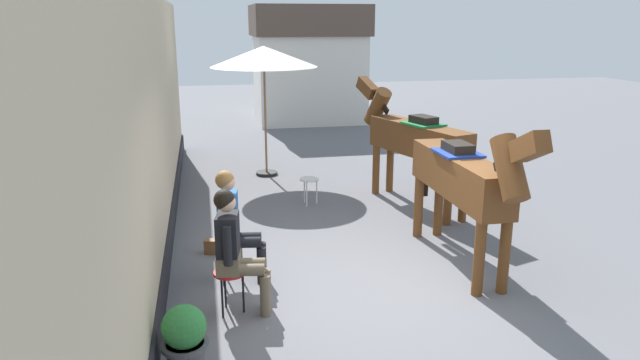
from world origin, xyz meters
TOP-DOWN VIEW (x-y plane):
  - ground_plane at (0.00, 3.00)m, footprint 40.00×40.00m
  - pub_facade_wall at (-2.55, 1.50)m, footprint 0.34×14.00m
  - distant_cottage at (1.40, 11.95)m, footprint 3.40×2.60m
  - seated_visitor_near at (-1.60, -0.19)m, footprint 0.61×0.48m
  - seated_visitor_far at (-1.56, 0.59)m, footprint 0.61×0.49m
  - saddled_horse_near at (1.30, 0.53)m, footprint 0.50×3.00m
  - saddled_horse_far at (1.58, 3.09)m, footprint 1.19×2.89m
  - flower_planter_near at (-2.11, -1.21)m, footprint 0.43×0.43m
  - cafe_parasol at (-0.64, 5.58)m, footprint 2.10×2.10m
  - spare_stool_white at (-0.14, 3.44)m, footprint 0.32×0.32m
  - satchel_bag at (-1.79, 1.52)m, footprint 0.30×0.19m

SIDE VIEW (x-z plane):
  - ground_plane at x=0.00m, z-range 0.00..0.00m
  - satchel_bag at x=-1.79m, z-range 0.00..0.20m
  - flower_planter_near at x=-2.11m, z-range 0.01..0.65m
  - spare_stool_white at x=-0.14m, z-range 0.17..0.63m
  - seated_visitor_near at x=-1.60m, z-range 0.08..1.47m
  - seated_visitor_far at x=-1.56m, z-range 0.08..1.47m
  - saddled_horse_near at x=1.30m, z-range 0.13..2.19m
  - saddled_horse_far at x=1.58m, z-range 0.13..2.19m
  - pub_facade_wall at x=-2.55m, z-range -0.16..3.24m
  - distant_cottage at x=1.40m, z-range 0.05..3.55m
  - cafe_parasol at x=-0.64m, z-range 1.07..3.65m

